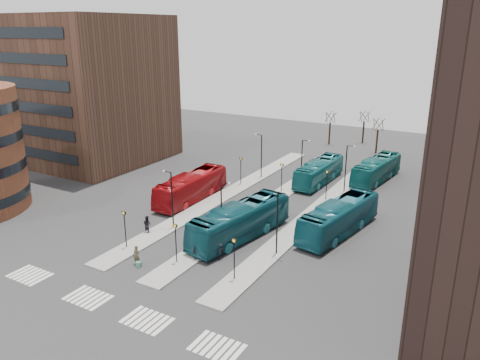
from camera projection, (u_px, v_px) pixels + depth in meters
The scene contains 19 objects.
ground at pixel (54, 329), 32.82m from camera, with size 160.00×160.00×0.00m, color #2B2B2E.
island_left at pixel (228, 193), 59.41m from camera, with size 2.50×45.00×0.15m, color gray.
island_mid at pixel (270, 202), 56.56m from camera, with size 2.50×45.00×0.15m, color gray.
island_right at pixel (317, 211), 53.72m from camera, with size 2.50×45.00×0.15m, color gray.
suitcase at pixel (139, 265), 41.14m from camera, with size 0.41×0.33×0.51m, color #1B4595.
red_bus at pixel (191, 187), 56.83m from camera, with size 2.84×12.15×3.38m, color #A10C11.
teal_bus_a at pixel (240, 221), 46.49m from camera, with size 3.03×12.95×3.61m, color #12505C.
teal_bus_b at pixel (319, 172), 63.22m from camera, with size 2.67×11.43×3.18m, color #166970.
teal_bus_c at pixel (339, 217), 47.58m from camera, with size 2.91×12.42×3.46m, color #165E6E.
teal_bus_d at pixel (376, 169), 64.04m from camera, with size 2.74×11.70×3.26m, color #156B6B.
traveller at pixel (137, 255), 41.43m from camera, with size 0.66×0.43×1.81m, color brown.
commuter_a at pixel (147, 224), 47.84m from camera, with size 0.91×0.71×1.88m, color black.
commuter_b at pixel (196, 251), 42.19m from camera, with size 1.08×0.45×1.85m, color black.
commuter_c at pixel (219, 251), 42.51m from camera, with size 1.04×0.60×1.61m, color black.
crosswalk_stripes at pixel (114, 307), 35.28m from camera, with size 22.35×2.40×0.01m.
office_block at pixel (78, 89), 73.54m from camera, with size 25.00×20.12×22.00m.
sign_poles at pixel (238, 201), 50.26m from camera, with size 12.45×22.12×3.65m.
lamp_posts at pixel (268, 179), 53.53m from camera, with size 14.04×20.24×6.12m.
bare_trees at pixel (356, 131), 82.34m from camera, with size 10.97×8.14×5.90m.
Camera 1 is at (25.26, -17.72, 20.10)m, focal length 35.00 mm.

